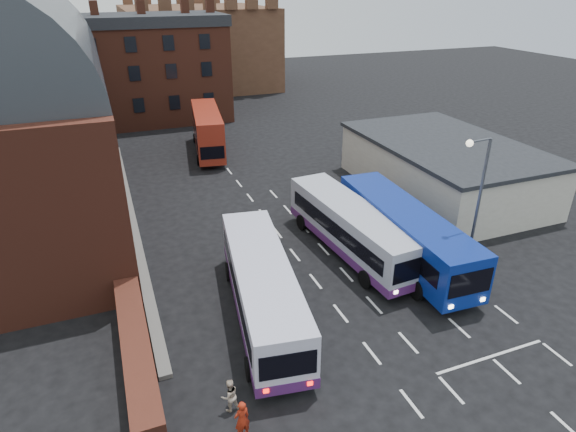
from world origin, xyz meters
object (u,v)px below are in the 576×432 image
object	(u,v)px
bus_red_double	(208,131)
street_lamp	(476,196)
bus_white_outbound	(262,285)
bus_white_inbound	(351,226)
pedestrian_red	(242,419)
bus_blue	(404,230)
pedestrian_beige	(230,395)

from	to	relation	value
bus_red_double	street_lamp	world-z (taller)	street_lamp
bus_white_outbound	bus_white_inbound	size ratio (longest dim) A/B	1.01
street_lamp	pedestrian_red	world-z (taller)	street_lamp
bus_white_outbound	bus_white_inbound	distance (m)	8.36
bus_white_inbound	bus_blue	bearing A→B (deg)	139.52
bus_white_outbound	bus_blue	size ratio (longest dim) A/B	0.96
bus_blue	pedestrian_red	size ratio (longest dim) A/B	7.24
bus_white_outbound	pedestrian_beige	world-z (taller)	bus_white_outbound
bus_blue	bus_red_double	world-z (taller)	bus_red_double
pedestrian_red	pedestrian_beige	size ratio (longest dim) A/B	1.16
bus_white_inbound	bus_red_double	bearing A→B (deg)	-84.53
bus_white_outbound	pedestrian_red	size ratio (longest dim) A/B	6.94
bus_white_inbound	pedestrian_beige	size ratio (longest dim) A/B	7.92
bus_white_inbound	street_lamp	xyz separation A→B (m)	(4.90, -4.77, 3.19)
bus_white_outbound	street_lamp	distance (m)	12.57
pedestrian_beige	bus_red_double	bearing A→B (deg)	-111.39
bus_red_double	pedestrian_beige	xyz separation A→B (m)	(-6.46, -32.17, -1.53)
pedestrian_beige	pedestrian_red	bearing A→B (deg)	84.27
bus_blue	pedestrian_beige	world-z (taller)	bus_blue
bus_white_inbound	bus_red_double	world-z (taller)	bus_red_double
bus_red_double	street_lamp	size ratio (longest dim) A/B	1.30
bus_white_outbound	bus_white_inbound	xyz separation A→B (m)	(7.25, 4.18, -0.01)
bus_blue	pedestrian_beige	xyz separation A→B (m)	(-13.00, -7.55, -1.25)
pedestrian_beige	bus_blue	bearing A→B (deg)	-159.88
bus_white_inbound	street_lamp	distance (m)	7.55
bus_white_inbound	bus_blue	xyz separation A→B (m)	(2.59, -1.89, 0.12)
bus_white_inbound	bus_white_outbound	bearing A→B (deg)	25.58
bus_white_inbound	pedestrian_red	distance (m)	14.99
bus_white_outbound	street_lamp	xyz separation A→B (m)	(12.15, -0.59, 3.18)
street_lamp	bus_white_outbound	bearing A→B (deg)	177.21
bus_blue	pedestrian_red	xyz separation A→B (m)	(-12.89, -8.95, -1.14)
pedestrian_beige	bus_white_inbound	bearing A→B (deg)	-147.82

